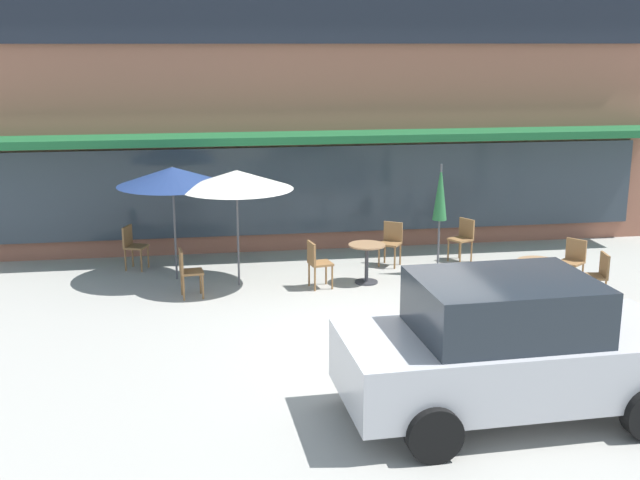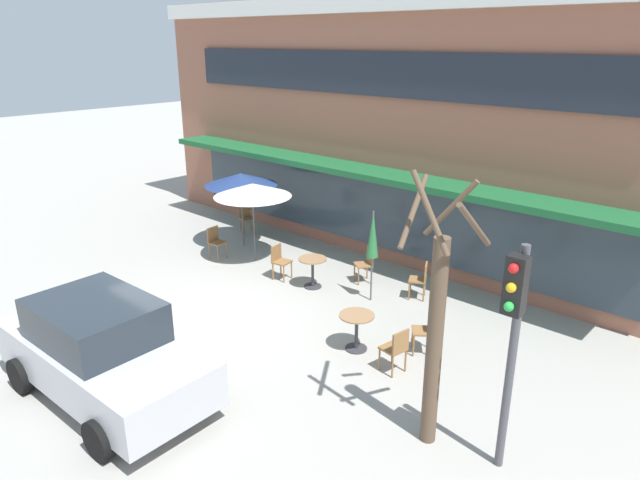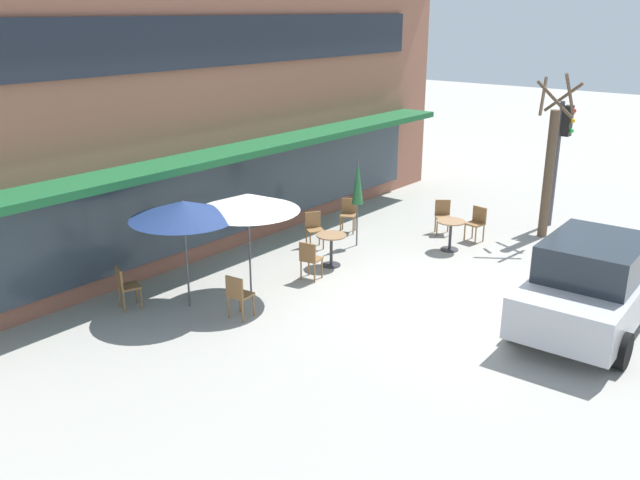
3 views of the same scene
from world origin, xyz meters
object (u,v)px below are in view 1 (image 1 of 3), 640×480
Objects in this scene: patio_umbrella_corner_open at (440,193)px; cafe_chair_3 at (463,236)px; cafe_chair_2 at (187,269)px; cafe_chair_5 at (133,244)px; patio_umbrella_cream_folded at (172,176)px; cafe_chair_6 at (573,259)px; cafe_chair_1 at (317,261)px; cafe_chair_4 at (598,274)px; patio_umbrella_green_folded at (237,180)px; cafe_chair_0 at (391,240)px; cafe_table_near_wall at (537,274)px; parked_sedan at (510,348)px; cafe_table_streetside at (367,257)px.

cafe_chair_3 is at bearing 47.15° from patio_umbrella_corner_open.
cafe_chair_2 is 1.00× the size of cafe_chair_5.
patio_umbrella_cream_folded reaches higher than cafe_chair_6.
cafe_chair_1 is 1.00× the size of cafe_chair_4.
cafe_chair_1 is 3.62m from cafe_chair_3.
patio_umbrella_corner_open is 5.08m from cafe_chair_2.
patio_umbrella_green_folded is 2.47× the size of cafe_chair_0.
patio_umbrella_green_folded is 2.47× the size of cafe_chair_4.
cafe_chair_4 is at bearing -19.50° from patio_umbrella_cream_folded.
patio_umbrella_corner_open is 2.47× the size of cafe_chair_0.
parked_sedan reaches higher than cafe_table_near_wall.
cafe_table_streetside is 1.93m from patio_umbrella_corner_open.
cafe_chair_0 is (-1.94, 2.77, 0.01)m from cafe_table_near_wall.
cafe_chair_4 reaches higher than cafe_table_near_wall.
cafe_chair_3 is at bearing 75.43° from parked_sedan.
cafe_table_near_wall is 6.91m from patio_umbrella_cream_folded.
patio_umbrella_green_folded reaches higher than cafe_chair_1.
cafe_table_near_wall is 1.36m from cafe_chair_6.
cafe_chair_0 and cafe_chair_2 have the same top height.
cafe_chair_4 and cafe_chair_5 have the same top height.
parked_sedan is at bearing -104.57° from cafe_chair_3.
patio_umbrella_cream_folded is 4.62m from cafe_chair_0.
cafe_table_near_wall is at bearing 170.98° from cafe_chair_4.
parked_sedan is (0.52, -5.73, 0.36)m from cafe_table_streetside.
cafe_table_streetside is 0.85× the size of cafe_chair_6.
patio_umbrella_corner_open is at bearing -12.25° from cafe_chair_5.
patio_umbrella_corner_open is at bearing 12.45° from cafe_chair_1.
cafe_chair_0 is 1.00× the size of cafe_chair_1.
cafe_chair_3 is (-0.37, 2.87, 0.01)m from cafe_table_near_wall.
patio_umbrella_corner_open is at bearing 13.88° from cafe_table_streetside.
cafe_chair_6 is (6.20, -1.03, -1.50)m from patio_umbrella_green_folded.
cafe_chair_0 and cafe_chair_1 have the same top height.
cafe_chair_4 is 0.99m from cafe_chair_6.
cafe_table_streetside is 0.35× the size of patio_umbrella_green_folded.
cafe_chair_3 is (1.57, 0.09, 0.00)m from cafe_chair_0.
cafe_chair_0 is at bearing 16.06° from patio_umbrella_green_folded.
patio_umbrella_green_folded is at bearing -167.99° from cafe_chair_3.
patio_umbrella_cream_folded is 2.47× the size of cafe_chair_6.
cafe_chair_4 is (4.76, -1.61, 0.00)m from cafe_chair_1.
cafe_chair_6 reaches higher than cafe_table_streetside.
patio_umbrella_cream_folded is at bearing 167.66° from cafe_chair_6.
cafe_table_near_wall is 1.00× the size of cafe_table_streetside.
parked_sedan reaches higher than cafe_table_streetside.
patio_umbrella_green_folded is at bearing 163.82° from cafe_chair_1.
patio_umbrella_green_folded is 1.00× the size of patio_umbrella_corner_open.
patio_umbrella_corner_open is (3.95, 0.14, -0.39)m from patio_umbrella_green_folded.
patio_umbrella_corner_open is at bearing -132.85° from cafe_chair_3.
parked_sedan is (4.98, -7.41, 0.35)m from cafe_chair_5.
cafe_chair_2 is 2.33m from cafe_chair_5.
cafe_chair_4 is at bearing -25.40° from cafe_table_streetside.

